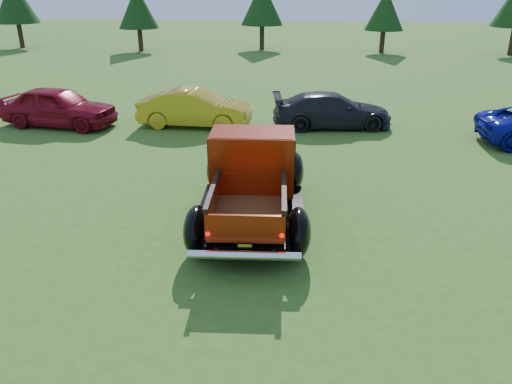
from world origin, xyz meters
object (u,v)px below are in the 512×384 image
tree_far_west (14,0)px  show_car_grey (332,110)px  tree_mid_left (262,3)px  show_car_yellow (195,108)px  tree_mid_right (385,10)px  show_car_red (59,107)px  pickup_truck (253,174)px  tree_west (138,7)px

tree_far_west → show_car_grey: size_ratio=1.21×
tree_mid_left → show_car_yellow: 22.39m
tree_mid_right → show_car_red: 26.15m
tree_mid_left → show_car_grey: bearing=-78.3°
pickup_truck → show_car_red: (-7.88, 6.66, -0.20)m
tree_far_west → tree_west: size_ratio=1.13×
tree_far_west → show_car_grey: bearing=-41.5°
tree_west → tree_mid_right: size_ratio=1.05×
tree_west → tree_mid_left: bearing=12.5°
tree_mid_right → show_car_yellow: 23.36m
tree_west → show_car_grey: bearing=-55.7°
tree_west → show_car_grey: 24.08m
tree_far_west → show_car_red: size_ratio=1.23×
show_car_yellow → show_car_red: bearing=96.6°
tree_mid_right → show_car_yellow: size_ratio=1.08×
tree_mid_left → show_car_red: 23.45m
tree_west → tree_mid_right: tree_west is taller
tree_west → show_car_yellow: 22.06m
show_car_red → pickup_truck: bearing=-122.0°
tree_mid_left → show_car_grey: size_ratio=1.16×
tree_mid_left → show_car_yellow: tree_mid_left is taller
tree_mid_right → show_car_red: size_ratio=1.04×
tree_far_west → tree_mid_left: (19.00, 1.00, -0.14)m
show_car_red → show_car_yellow: size_ratio=1.03×
pickup_truck → show_car_yellow: (-2.88, 7.09, -0.24)m
tree_far_west → tree_mid_right: tree_far_west is taller
tree_mid_right → tree_west: bearing=-176.8°
tree_mid_left → pickup_truck: 29.50m
tree_mid_left → tree_mid_right: size_ratio=1.14×
tree_far_west → pickup_truck: tree_far_west is taller
tree_west → show_car_grey: tree_west is taller
tree_far_west → pickup_truck: (21.38, -28.30, -2.60)m
show_car_red → show_car_yellow: show_car_red is taller
tree_mid_right → show_car_yellow: (-9.50, -21.22, -2.30)m
tree_mid_left → pickup_truck: bearing=-85.4°
tree_far_west → show_car_red: tree_far_west is taller
tree_mid_left → pickup_truck: (2.38, -29.30, -2.46)m
tree_west → tree_mid_left: tree_mid_left is taller
tree_west → tree_far_west: bearing=174.3°
tree_west → tree_mid_right: (18.00, 1.00, -0.14)m
tree_west → pickup_truck: (11.38, -27.30, -2.19)m
tree_far_west → show_car_yellow: bearing=-48.9°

